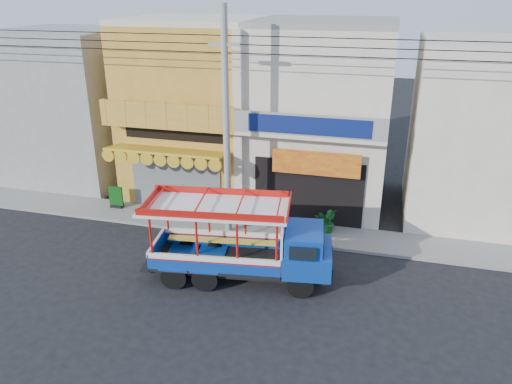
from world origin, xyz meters
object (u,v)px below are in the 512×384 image
Objects in this scene: songthaew_truck at (253,243)px; potted_plant_b at (329,222)px; potted_plant_a at (325,220)px; green_sign at (116,199)px; utility_pole at (230,115)px.

songthaew_truck is 4.71m from potted_plant_b.
potted_plant_a is 0.18m from potted_plant_b.
songthaew_truck reaches higher than potted_plant_a.
green_sign is 9.72m from potted_plant_b.
utility_pole is 5.97m from potted_plant_b.
potted_plant_b is (3.86, 0.97, -4.45)m from utility_pole.
green_sign is 1.01× the size of potted_plant_a.
potted_plant_a reaches higher than potted_plant_b.
utility_pole is 27.53× the size of green_sign.
green_sign is at bearing 124.88° from potted_plant_a.
green_sign is 1.09× the size of potted_plant_b.
songthaew_truck is at bearing -28.46° from green_sign.
songthaew_truck is 4.62m from potted_plant_a.
songthaew_truck is 8.70m from green_sign.
green_sign is 9.54m from potted_plant_a.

